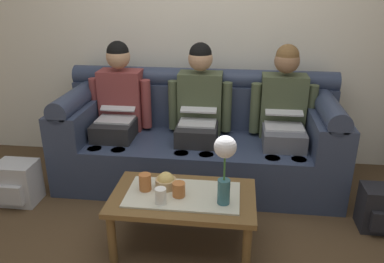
% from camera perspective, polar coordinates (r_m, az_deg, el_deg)
% --- Properties ---
extents(ground_plane, '(14.00, 14.00, 0.00)m').
position_cam_1_polar(ground_plane, '(2.63, -1.92, -18.93)').
color(ground_plane, '#4C3823').
extents(back_wall_patterned, '(6.00, 0.12, 2.90)m').
position_cam_1_polar(back_wall_patterned, '(3.69, 2.04, 17.64)').
color(back_wall_patterned, silver).
rests_on(back_wall_patterned, ground_plane).
extents(couch, '(2.40, 0.88, 0.96)m').
position_cam_1_polar(couch, '(3.43, 1.01, -1.36)').
color(couch, '#2D3851').
rests_on(couch, ground_plane).
extents(person_left, '(0.56, 0.67, 1.22)m').
position_cam_1_polar(person_left, '(3.47, -10.90, 3.63)').
color(person_left, '#232326').
rests_on(person_left, ground_plane).
extents(person_middle, '(0.56, 0.67, 1.22)m').
position_cam_1_polar(person_middle, '(3.32, 1.03, 3.22)').
color(person_middle, '#232326').
rests_on(person_middle, ground_plane).
extents(person_right, '(0.56, 0.67, 1.22)m').
position_cam_1_polar(person_right, '(3.33, 13.46, 2.65)').
color(person_right, '#595B66').
rests_on(person_right, ground_plane).
extents(coffee_table, '(0.95, 0.56, 0.40)m').
position_cam_1_polar(coffee_table, '(2.58, -1.34, -10.33)').
color(coffee_table, brown).
rests_on(coffee_table, ground_plane).
extents(flower_vase, '(0.14, 0.14, 0.45)m').
position_cam_1_polar(flower_vase, '(2.32, 4.90, -4.27)').
color(flower_vase, '#336672').
rests_on(flower_vase, coffee_table).
extents(snack_bowl, '(0.14, 0.14, 0.12)m').
position_cam_1_polar(snack_bowl, '(2.60, -3.91, -7.46)').
color(snack_bowl, tan).
rests_on(snack_bowl, coffee_table).
extents(cup_near_left, '(0.08, 0.08, 0.09)m').
position_cam_1_polar(cup_near_left, '(2.50, -1.97, -8.61)').
color(cup_near_left, '#B26633').
rests_on(cup_near_left, coffee_table).
extents(cup_near_right, '(0.08, 0.08, 0.12)m').
position_cam_1_polar(cup_near_right, '(2.58, -6.98, -7.48)').
color(cup_near_right, '#B26633').
rests_on(cup_near_right, coffee_table).
extents(cup_far_center, '(0.07, 0.07, 0.10)m').
position_cam_1_polar(cup_far_center, '(2.43, -4.69, -9.51)').
color(cup_far_center, white).
rests_on(cup_far_center, coffee_table).
extents(backpack_right, '(0.31, 0.26, 0.33)m').
position_cam_1_polar(backpack_right, '(3.15, 26.41, -10.31)').
color(backpack_right, black).
rests_on(backpack_right, ground_plane).
extents(backpack_left, '(0.31, 0.28, 0.35)m').
position_cam_1_polar(backpack_left, '(3.44, -24.49, -7.01)').
color(backpack_left, '#B7B7BC').
rests_on(backpack_left, ground_plane).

